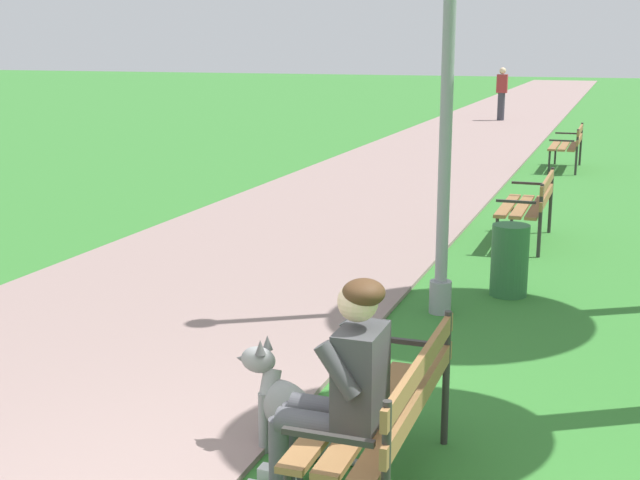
% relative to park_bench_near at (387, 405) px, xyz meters
% --- Properties ---
extents(paved_path, '(3.88, 60.00, 0.04)m').
position_rel_park_bench_near_xyz_m(paved_path, '(-2.74, 22.99, -0.49)').
color(paved_path, gray).
rests_on(paved_path, ground).
extents(park_bench_near, '(0.55, 1.50, 0.85)m').
position_rel_park_bench_near_xyz_m(park_bench_near, '(0.00, 0.00, 0.00)').
color(park_bench_near, olive).
rests_on(park_bench_near, ground).
extents(park_bench_mid, '(0.55, 1.50, 0.85)m').
position_rel_park_bench_near_xyz_m(park_bench_mid, '(0.07, 6.37, 0.00)').
color(park_bench_mid, olive).
rests_on(park_bench_mid, ground).
extents(park_bench_far, '(0.55, 1.50, 0.85)m').
position_rel_park_bench_near_xyz_m(park_bench_far, '(0.09, 12.97, 0.00)').
color(park_bench_far, olive).
rests_on(park_bench_far, ground).
extents(person_seated_on_near_bench, '(0.74, 0.49, 1.25)m').
position_rel_park_bench_near_xyz_m(person_seated_on_near_bench, '(-0.21, -0.17, 0.17)').
color(person_seated_on_near_bench, '#4C4C51').
rests_on(person_seated_on_near_bench, ground).
extents(dog_grey, '(0.83, 0.31, 0.71)m').
position_rel_park_bench_near_xyz_m(dog_grey, '(-0.64, 0.26, -0.25)').
color(dog_grey, gray).
rests_on(dog_grey, ground).
extents(lamp_post_near, '(0.24, 0.24, 4.23)m').
position_rel_park_bench_near_xyz_m(lamp_post_near, '(-0.38, 3.26, 1.68)').
color(lamp_post_near, gray).
rests_on(lamp_post_near, ground).
extents(litter_bin, '(0.36, 0.36, 0.70)m').
position_rel_park_bench_near_xyz_m(litter_bin, '(0.13, 4.04, -0.16)').
color(litter_bin, '#2D6638').
rests_on(litter_bin, ground).
extents(pedestrian_distant, '(0.32, 0.22, 1.65)m').
position_rel_park_bench_near_xyz_m(pedestrian_distant, '(-2.59, 22.91, 0.33)').
color(pedestrian_distant, '#383842').
rests_on(pedestrian_distant, ground).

